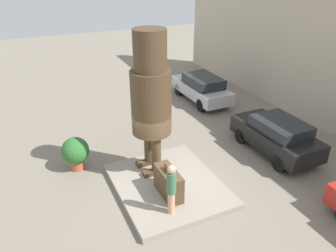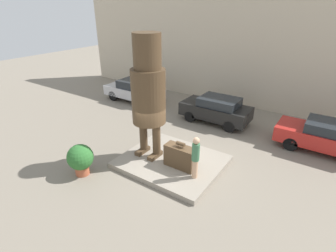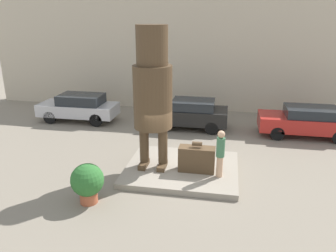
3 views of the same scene
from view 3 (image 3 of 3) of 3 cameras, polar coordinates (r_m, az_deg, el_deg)
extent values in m
plane|color=gray|center=(13.00, 2.41, -7.92)|extent=(60.00, 60.00, 0.00)
cube|color=gray|center=(12.95, 2.42, -7.49)|extent=(4.31, 3.65, 0.22)
cube|color=beige|center=(20.77, 6.27, 13.06)|extent=(28.00, 0.60, 7.55)
cube|color=#4C3823|center=(12.89, -4.22, -6.66)|extent=(0.28, 0.82, 0.18)
cube|color=#4C3823|center=(12.74, -1.00, -6.94)|extent=(0.28, 0.82, 0.18)
cylinder|color=#4C3823|center=(12.68, -4.17, -3.13)|extent=(0.36, 0.36, 1.44)
cylinder|color=#4C3823|center=(12.52, -0.91, -3.36)|extent=(0.36, 0.36, 1.44)
cylinder|color=#4C3823|center=(12.01, -2.68, 5.06)|extent=(1.44, 1.44, 2.31)
cylinder|color=#4C3823|center=(11.71, -2.82, 13.88)|extent=(1.13, 1.13, 1.39)
cube|color=#4C3823|center=(12.40, 5.02, -5.78)|extent=(1.35, 0.54, 0.96)
cylinder|color=#4C3823|center=(12.15, 5.10, -3.10)|extent=(0.37, 0.16, 0.16)
cylinder|color=tan|center=(12.11, 8.96, -6.99)|extent=(0.23, 0.23, 0.80)
cylinder|color=#3D704C|center=(11.81, 9.15, -3.67)|extent=(0.30, 0.30, 0.71)
sphere|color=tan|center=(11.63, 9.28, -1.44)|extent=(0.27, 0.27, 0.27)
cube|color=#B7B7BC|center=(19.46, -15.35, 2.83)|extent=(4.42, 1.74, 0.66)
cube|color=#1E2328|center=(19.21, -14.90, 4.53)|extent=(2.43, 1.57, 0.54)
cylinder|color=black|center=(19.53, -19.87, 1.41)|extent=(0.72, 0.18, 0.72)
cylinder|color=black|center=(20.83, -17.77, 2.69)|extent=(0.72, 0.18, 0.72)
cylinder|color=black|center=(18.32, -12.42, 0.99)|extent=(0.72, 0.18, 0.72)
cylinder|color=black|center=(19.70, -10.69, 2.37)|extent=(0.72, 0.18, 0.72)
cube|color=black|center=(17.61, 3.72, 1.89)|extent=(4.04, 1.82, 0.76)
cube|color=#1E2328|center=(17.41, 4.43, 3.77)|extent=(2.22, 1.64, 0.47)
cylinder|color=black|center=(17.14, -0.80, 0.11)|extent=(0.68, 0.18, 0.68)
cylinder|color=black|center=(18.67, 0.19, 1.71)|extent=(0.68, 0.18, 0.68)
cylinder|color=black|center=(16.85, 7.58, -0.39)|extent=(0.68, 0.18, 0.68)
cylinder|color=black|center=(18.41, 7.88, 1.28)|extent=(0.68, 0.18, 0.68)
cube|color=#B2231E|center=(17.75, 22.80, 0.48)|extent=(4.55, 1.82, 0.72)
cube|color=#1E2328|center=(17.64, 23.76, 2.25)|extent=(2.50, 1.64, 0.46)
cylinder|color=black|center=(16.84, 18.50, -1.26)|extent=(0.67, 0.18, 0.67)
cylinder|color=black|center=(18.38, 17.88, 0.48)|extent=(0.67, 0.18, 0.67)
cylinder|color=black|center=(18.97, 26.33, -0.04)|extent=(0.67, 0.18, 0.67)
cylinder|color=#AD5638|center=(11.27, -13.62, -11.97)|extent=(0.58, 0.58, 0.36)
sphere|color=#2D6B2D|center=(10.96, -13.88, -9.10)|extent=(1.07, 1.07, 1.07)
camera|label=1|loc=(10.42, 58.85, 19.18)|focal=35.00mm
camera|label=2|loc=(5.05, 64.11, 16.67)|focal=28.00mm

